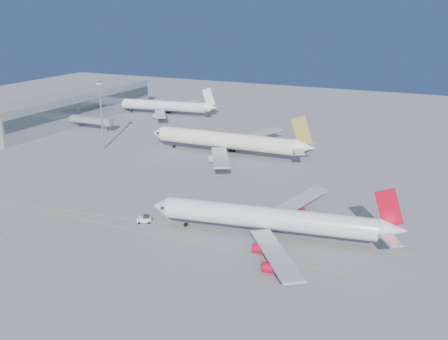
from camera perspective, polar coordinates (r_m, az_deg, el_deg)
ground at (r=140.64m, az=-3.09°, el=-5.50°), size 500.00×500.00×0.00m
terminal at (r=269.55m, az=-16.69°, el=6.91°), size 18.40×110.00×15.00m
jet_bridge at (r=246.40m, az=-14.73°, el=5.53°), size 23.60×3.60×6.90m
taxiway_lines at (r=152.50m, az=-6.91°, el=-3.68°), size 118.86×140.00×0.02m
airliner_virgin at (r=128.16m, az=5.61°, el=-5.62°), size 65.44×58.23×16.18m
airliner_etihad at (r=199.06m, az=0.59°, el=3.35°), size 70.19×64.97×18.35m
airliner_third at (r=277.24m, az=-6.65°, el=7.28°), size 59.80×54.74×16.05m
pushback_tug at (r=139.00m, az=-9.05°, el=-5.57°), size 4.24×3.57×2.13m
light_mast at (r=210.58m, az=-13.87°, el=6.69°), size 2.42×2.42×27.99m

